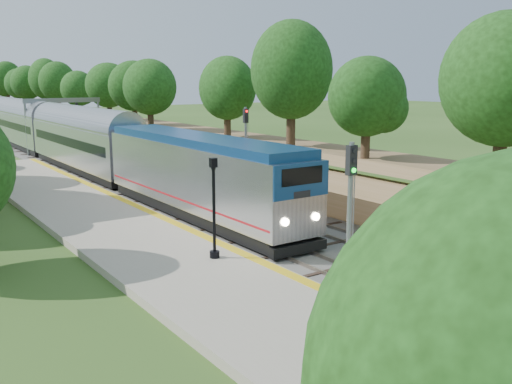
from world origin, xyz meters
TOP-DOWN VIEW (x-y plane):
  - ground at (0.00, 0.00)m, footprint 320.00×320.00m
  - trackbed at (2.00, 60.00)m, footprint 9.50×170.00m
  - platform at (-5.20, 16.00)m, footprint 6.40×68.00m
  - yellow_stripe at (-2.35, 16.00)m, footprint 0.55×68.00m
  - embankment at (10.35, 60.00)m, footprint 10.64×170.00m
  - signal_gantry at (2.47, 54.99)m, footprint 8.40×0.38m
  - lamppost_mid at (-3.91, -1.69)m, footprint 0.39×0.39m
  - lamppost_far at (-3.73, 11.72)m, footprint 0.45×0.45m
  - signal_platform at (-2.90, 4.09)m, footprint 0.34×0.27m
  - signal_farside at (6.20, 24.04)m, footprint 0.34×0.27m

SIDE VIEW (x-z plane):
  - ground at x=0.00m, z-range 0.00..0.00m
  - trackbed at x=2.00m, z-range -0.07..0.21m
  - platform at x=-5.20m, z-range 0.00..0.38m
  - yellow_stripe at x=-2.35m, z-range 0.38..0.39m
  - embankment at x=10.35m, z-range -3.89..7.80m
  - lamppost_mid at x=-3.91m, z-range 0.17..4.14m
  - lamppost_far at x=-3.73m, z-range 0.14..4.66m
  - signal_farside at x=6.20m, z-range 0.81..7.02m
  - signal_platform at x=-2.90m, z-range 1.05..6.90m
  - signal_gantry at x=2.47m, z-range 1.72..7.92m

